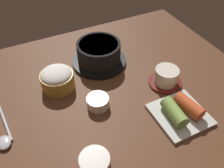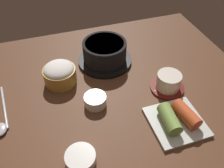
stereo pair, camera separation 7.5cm
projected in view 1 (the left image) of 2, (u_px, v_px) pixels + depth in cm
name	position (u px, v px, depth cm)	size (l,w,h in cm)	color
dining_table	(104.00, 91.00, 78.07)	(100.00, 76.00, 2.00)	#56331E
stone_pot	(99.00, 54.00, 84.32)	(19.62, 19.62, 8.40)	black
rice_bowl	(57.00, 78.00, 75.45)	(10.76, 10.76, 7.31)	#B78C38
tea_cup_with_saucer	(166.00, 77.00, 77.23)	(10.99, 10.99, 5.99)	maroon
banchan_cup_center	(98.00, 102.00, 70.81)	(6.79, 6.79, 3.36)	white
kimchi_plate	(181.00, 111.00, 67.95)	(14.90, 14.90, 5.02)	silver
side_bowl_near	(95.00, 161.00, 57.25)	(7.70, 7.70, 2.84)	white
spoon	(4.00, 134.00, 64.07)	(4.07, 19.94, 1.35)	#B7B7BC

